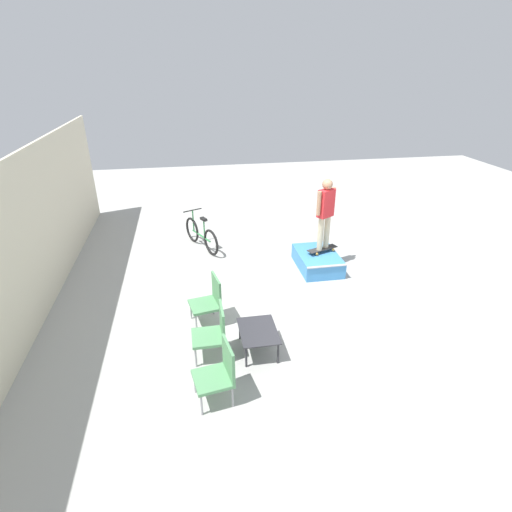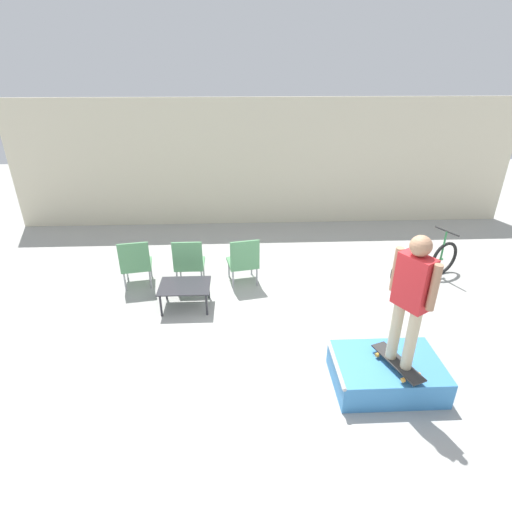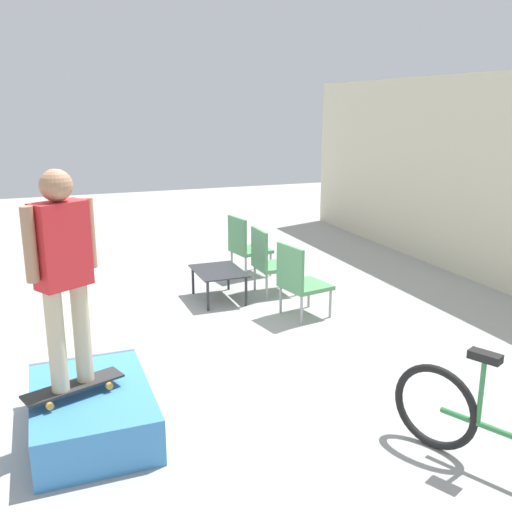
% 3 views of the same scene
% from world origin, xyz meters
% --- Properties ---
extents(ground_plane, '(24.00, 24.00, 0.00)m').
position_xyz_m(ground_plane, '(0.00, 0.00, 0.00)').
color(ground_plane, '#A8A8A3').
extents(house_wall_back, '(12.00, 0.06, 3.00)m').
position_xyz_m(house_wall_back, '(0.00, 5.17, 1.50)').
color(house_wall_back, beige).
rests_on(house_wall_back, ground_plane).
extents(skate_ramp_box, '(1.34, 0.91, 0.39)m').
position_xyz_m(skate_ramp_box, '(1.15, -0.58, 0.18)').
color(skate_ramp_box, '#3D84C6').
rests_on(skate_ramp_box, ground_plane).
extents(skateboard_on_ramp, '(0.45, 0.78, 0.07)m').
position_xyz_m(skateboard_on_ramp, '(1.22, -0.70, 0.45)').
color(skateboard_on_ramp, '#2D2D2D').
rests_on(skateboard_on_ramp, skate_ramp_box).
extents(person_skater, '(0.37, 0.50, 1.65)m').
position_xyz_m(person_skater, '(1.22, -0.70, 1.43)').
color(person_skater, '#C6B793').
rests_on(person_skater, skateboard_on_ramp).
extents(coffee_table, '(0.83, 0.62, 0.41)m').
position_xyz_m(coffee_table, '(-1.57, 1.33, 0.37)').
color(coffee_table, '#2D2D33').
rests_on(coffee_table, ground_plane).
extents(patio_chair_left, '(0.60, 0.60, 0.92)m').
position_xyz_m(patio_chair_left, '(-2.51, 2.06, 0.49)').
color(patio_chair_left, '#99999E').
rests_on(patio_chair_left, ground_plane).
extents(patio_chair_center, '(0.52, 0.52, 0.92)m').
position_xyz_m(patio_chair_center, '(-1.57, 2.05, 0.49)').
color(patio_chair_center, '#99999E').
rests_on(patio_chair_center, ground_plane).
extents(patio_chair_right, '(0.61, 0.61, 0.92)m').
position_xyz_m(patio_chair_right, '(-0.59, 2.06, 0.49)').
color(patio_chair_right, '#99999E').
rests_on(patio_chair_right, ground_plane).
extents(bicycle, '(1.57, 0.81, 0.93)m').
position_xyz_m(bicycle, '(2.77, 2.04, 0.36)').
color(bicycle, black).
rests_on(bicycle, ground_plane).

